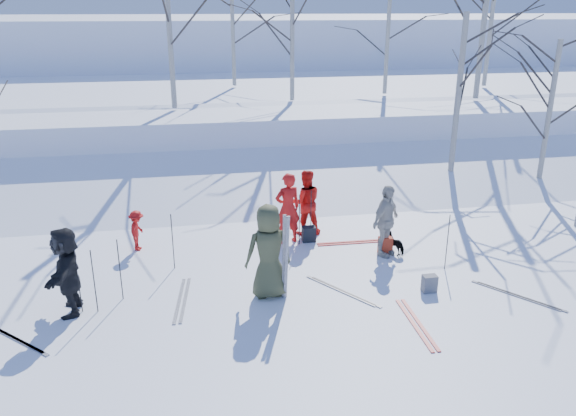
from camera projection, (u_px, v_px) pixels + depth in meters
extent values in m
plane|color=white|center=(300.00, 287.00, 12.19)|extent=(120.00, 120.00, 0.00)
cube|color=white|center=(259.00, 185.00, 18.62)|extent=(70.00, 9.49, 4.12)
cube|color=white|center=(232.00, 109.00, 27.60)|extent=(70.00, 18.00, 2.20)
cube|color=white|center=(210.00, 54.00, 46.70)|extent=(90.00, 30.00, 6.00)
imported|color=#404429|center=(269.00, 252.00, 11.51)|extent=(1.04, 0.74, 2.01)
imported|color=red|center=(288.00, 208.00, 14.23)|extent=(0.76, 0.58, 1.85)
imported|color=red|center=(305.00, 202.00, 14.79)|extent=(0.87, 0.69, 1.76)
imported|color=red|center=(137.00, 230.00, 13.91)|extent=(0.50, 0.72, 1.03)
imported|color=beige|center=(386.00, 221.00, 13.47)|extent=(1.08, 1.01, 1.78)
imported|color=black|center=(67.00, 271.00, 10.92)|extent=(0.56, 1.68, 1.80)
imported|color=black|center=(396.00, 243.00, 13.80)|extent=(0.53, 0.65, 0.50)
cube|color=silver|center=(284.00, 257.00, 11.39)|extent=(0.08, 0.16, 1.90)
cube|color=silver|center=(286.00, 258.00, 11.34)|extent=(0.11, 0.23, 1.89)
cylinder|color=black|center=(120.00, 270.00, 11.48)|extent=(0.02, 0.02, 1.34)
cylinder|color=black|center=(173.00, 242.00, 12.86)|extent=(0.02, 0.02, 1.34)
cylinder|color=black|center=(94.00, 281.00, 10.99)|extent=(0.02, 0.02, 1.34)
cylinder|color=black|center=(78.00, 281.00, 10.99)|extent=(0.02, 0.02, 1.34)
cylinder|color=black|center=(447.00, 242.00, 12.82)|extent=(0.02, 0.02, 1.34)
cylinder|color=black|center=(311.00, 215.00, 14.50)|extent=(0.02, 0.02, 1.34)
cylinder|color=black|center=(299.00, 220.00, 14.18)|extent=(0.02, 0.02, 1.34)
cube|color=#A9301A|center=(385.00, 245.00, 13.80)|extent=(0.32, 0.22, 0.42)
cube|color=#5C5D64|center=(429.00, 284.00, 11.94)|extent=(0.30, 0.20, 0.38)
cube|color=black|center=(309.00, 234.00, 14.52)|extent=(0.34, 0.24, 0.40)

